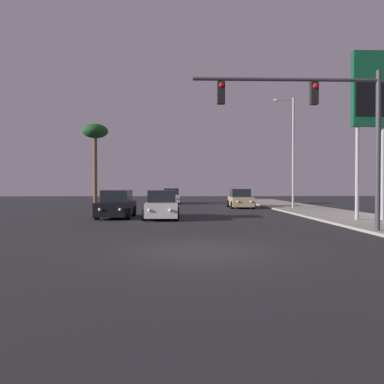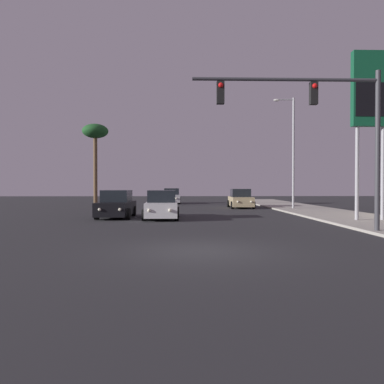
# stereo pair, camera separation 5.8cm
# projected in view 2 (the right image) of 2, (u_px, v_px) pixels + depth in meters

# --- Properties ---
(ground_plane) EXTENTS (120.00, 120.00, 0.00)m
(ground_plane) POSITION_uv_depth(u_px,v_px,m) (201.00, 251.00, 11.16)
(ground_plane) COLOR #28282B
(sidewalk_right) EXTENTS (5.00, 60.00, 0.12)m
(sidewalk_right) POSITION_uv_depth(u_px,v_px,m) (357.00, 219.00, 21.43)
(sidewalk_right) COLOR #9E998E
(sidewalk_right) RESTS_ON ground
(car_black) EXTENTS (2.04, 4.34, 1.68)m
(car_black) POSITION_uv_depth(u_px,v_px,m) (116.00, 205.00, 22.84)
(car_black) COLOR black
(car_black) RESTS_ON ground
(car_tan) EXTENTS (2.04, 4.33, 1.68)m
(car_tan) POSITION_uv_depth(u_px,v_px,m) (240.00, 199.00, 33.02)
(car_tan) COLOR tan
(car_tan) RESTS_ON ground
(car_silver) EXTENTS (2.04, 4.34, 1.68)m
(car_silver) POSITION_uv_depth(u_px,v_px,m) (171.00, 197.00, 41.16)
(car_silver) COLOR #B7B7BC
(car_silver) RESTS_ON ground
(car_white) EXTENTS (2.04, 4.33, 1.68)m
(car_white) POSITION_uv_depth(u_px,v_px,m) (162.00, 206.00, 22.11)
(car_white) COLOR silver
(car_white) RESTS_ON ground
(traffic_light_mast) EXTENTS (7.64, 0.36, 6.50)m
(traffic_light_mast) POSITION_uv_depth(u_px,v_px,m) (324.00, 116.00, 15.09)
(traffic_light_mast) COLOR #38383D
(traffic_light_mast) RESTS_ON sidewalk_right
(street_lamp) EXTENTS (1.74, 0.24, 9.00)m
(street_lamp) POSITION_uv_depth(u_px,v_px,m) (292.00, 147.00, 30.48)
(street_lamp) COLOR #99999E
(street_lamp) RESTS_ON sidewalk_right
(gas_station_sign) EXTENTS (2.00, 0.42, 9.00)m
(gas_station_sign) POSITION_uv_depth(u_px,v_px,m) (371.00, 98.00, 19.94)
(gas_station_sign) COLOR #99999E
(gas_station_sign) RESTS_ON sidewalk_right
(palm_tree_mid) EXTENTS (2.40, 2.40, 7.72)m
(palm_tree_mid) POSITION_uv_depth(u_px,v_px,m) (95.00, 135.00, 34.80)
(palm_tree_mid) COLOR brown
(palm_tree_mid) RESTS_ON ground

